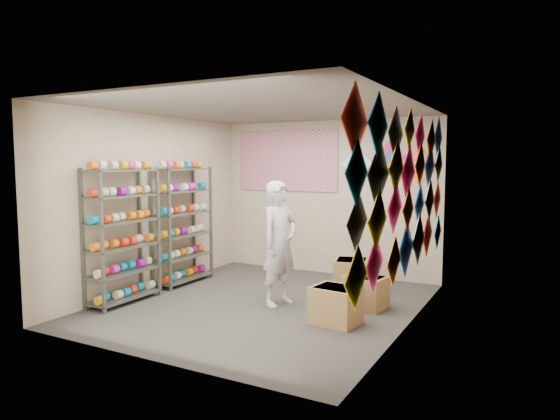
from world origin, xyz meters
The scene contains 12 objects.
ground centered at (0.00, 0.00, 0.00)m, with size 4.50×4.50×0.00m, color #34312E.
room_walls centered at (0.00, 0.00, 1.64)m, with size 4.50×4.50×4.50m.
shelf_rack_front centered at (-1.78, -0.85, 0.95)m, with size 0.40×1.10×1.90m, color #4C5147.
shelf_rack_back centered at (-1.78, 0.45, 0.95)m, with size 0.40×1.10×1.90m, color #4C5147.
string_spools centered at (-1.78, -0.20, 1.05)m, with size 0.12×2.36×0.12m.
kite_wall_display centered at (1.98, -0.02, 1.64)m, with size 0.06×4.29×2.06m.
back_wall_kites centered at (1.12, 2.24, 1.97)m, with size 1.63×0.02×0.71m.
poster centered at (-0.80, 2.23, 2.00)m, with size 2.00×0.01×1.10m, color #6C4BA2.
shopkeeper centered at (0.20, 0.10, 0.86)m, with size 0.55×0.71×1.72m, color silver.
carton_a centered at (1.20, -0.30, 0.23)m, with size 0.55×0.46×0.46m, color #9F7645.
carton_b centered at (1.31, 0.50, 0.22)m, with size 0.53×0.43×0.43m, color #9F7645.
carton_c centered at (0.82, 1.28, 0.24)m, with size 0.50×0.55×0.48m, color #9F7645.
Camera 1 is at (3.42, -5.89, 1.98)m, focal length 32.00 mm.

